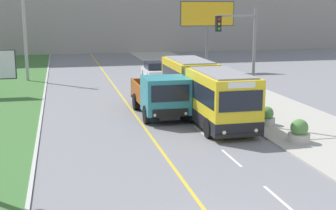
% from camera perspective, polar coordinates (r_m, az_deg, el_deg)
% --- Properties ---
extents(city_bus, '(2.66, 12.02, 3.10)m').
position_cam_1_polar(city_bus, '(28.02, 4.35, 1.80)').
color(city_bus, yellow).
rests_on(city_bus, ground_plane).
extents(dump_truck, '(2.59, 6.65, 2.56)m').
position_cam_1_polar(dump_truck, '(27.40, -0.69, 1.01)').
color(dump_truck, black).
rests_on(dump_truck, ground_plane).
extents(car_distant, '(1.80, 4.30, 1.45)m').
position_cam_1_polar(car_distant, '(43.81, -1.69, 4.26)').
color(car_distant, silver).
rests_on(car_distant, ground_plane).
extents(utility_pole_far, '(1.80, 0.28, 10.00)m').
position_cam_1_polar(utility_pole_far, '(43.28, -17.10, 9.47)').
color(utility_pole_far, '#9E9E99').
rests_on(utility_pole_far, ground_plane).
extents(traffic_light_mast, '(2.28, 0.32, 6.39)m').
position_cam_1_polar(traffic_light_mast, '(25.40, 9.18, 6.28)').
color(traffic_light_mast, slate).
rests_on(traffic_light_mast, ground_plane).
extents(billboard_large, '(5.65, 0.24, 7.06)m').
position_cam_1_polar(billboard_large, '(48.29, 4.80, 10.70)').
color(billboard_large, '#59595B').
rests_on(billboard_large, ground_plane).
extents(planter_round_near, '(1.06, 1.06, 1.12)m').
position_cam_1_polar(planter_round_near, '(23.29, 15.69, -3.20)').
color(planter_round_near, '#B7B2A8').
rests_on(planter_round_near, sidewalk_right).
extents(planter_round_second, '(0.95, 0.95, 1.01)m').
position_cam_1_polar(planter_round_second, '(26.35, 11.92, -1.40)').
color(planter_round_second, '#B7B2A8').
rests_on(planter_round_second, sidewalk_right).
extents(planter_round_third, '(1.01, 1.01, 1.06)m').
position_cam_1_polar(planter_round_third, '(29.49, 8.96, 0.15)').
color(planter_round_third, '#B7B2A8').
rests_on(planter_round_third, sidewalk_right).
extents(planter_round_far, '(0.94, 0.94, 1.00)m').
position_cam_1_polar(planter_round_far, '(32.70, 6.42, 1.31)').
color(planter_round_far, '#B7B2A8').
rests_on(planter_round_far, sidewalk_right).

